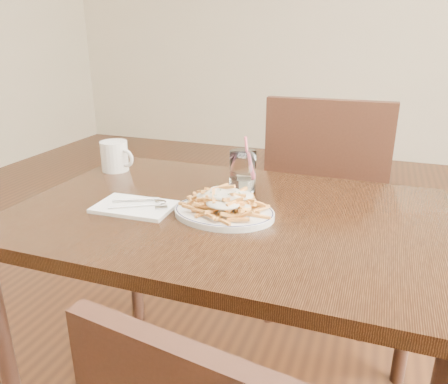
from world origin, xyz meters
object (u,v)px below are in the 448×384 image
at_px(water_glass, 243,175).
at_px(chair_far, 325,201).
at_px(loaded_fries, 224,198).
at_px(table, 228,235).
at_px(fries_plate, 224,212).
at_px(coffee_mug, 115,156).

bearing_deg(water_glass, chair_far, 66.98).
bearing_deg(loaded_fries, table, 93.59).
bearing_deg(fries_plate, chair_far, 73.80).
height_order(water_glass, coffee_mug, water_glass).
distance_m(table, chair_far, 0.68).
distance_m(fries_plate, loaded_fries, 0.04).
bearing_deg(chair_far, coffee_mug, -149.24).
height_order(fries_plate, coffee_mug, coffee_mug).
relative_size(loaded_fries, coffee_mug, 1.66).
bearing_deg(table, coffee_mug, 156.78).
relative_size(table, chair_far, 1.20).
relative_size(table, coffee_mug, 8.76).
xyz_separation_m(chair_far, loaded_fries, (-0.20, -0.68, 0.24)).
distance_m(fries_plate, coffee_mug, 0.58).
distance_m(chair_far, coffee_mug, 0.86).
relative_size(fries_plate, coffee_mug, 2.31).
bearing_deg(fries_plate, water_glass, 92.54).
distance_m(chair_far, fries_plate, 0.74).
bearing_deg(table, fries_plate, -86.41).
distance_m(table, loaded_fries, 0.14).
bearing_deg(chair_far, table, -107.34).
xyz_separation_m(table, water_glass, (-0.01, 0.16, 0.14)).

